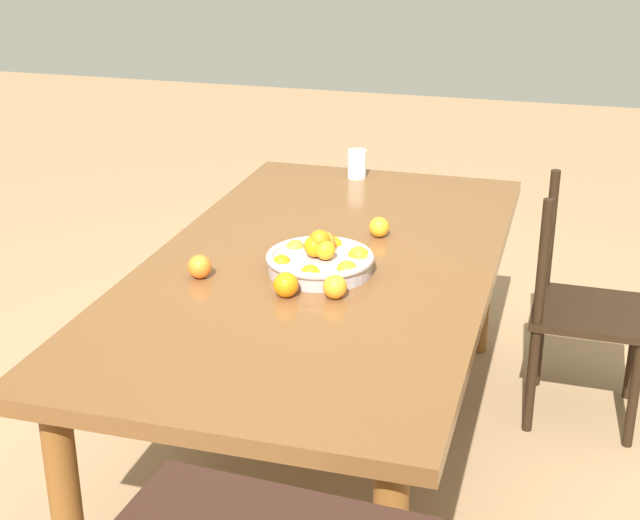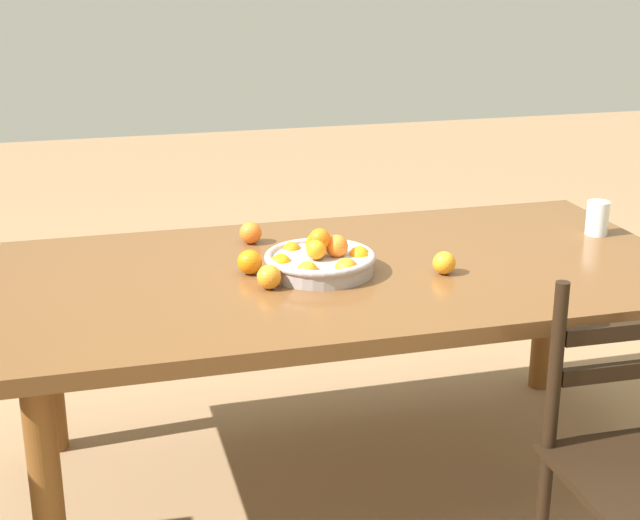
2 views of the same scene
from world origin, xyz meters
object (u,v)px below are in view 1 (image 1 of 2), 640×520
Objects in this scene: chair_near_window at (579,311)px; drinking_glass at (357,164)px; orange_loose_1 at (200,267)px; fruit_bowl at (321,260)px; orange_loose_2 at (335,287)px; orange_loose_3 at (286,285)px; dining_table at (322,282)px; orange_loose_0 at (379,227)px.

chair_near_window is 1.08m from drinking_glass.
fruit_bowl is at bearing 113.19° from orange_loose_1.
fruit_bowl is 4.74× the size of orange_loose_2.
dining_table is at bearing 175.57° from orange_loose_3.
orange_loose_2 reaches higher than orange_loose_0.
dining_table is 27.99× the size of orange_loose_3.
drinking_glass is (-1.19, -0.23, 0.02)m from orange_loose_2.
orange_loose_2 is at bearing 101.64° from orange_loose_3.
drinking_glass reaches higher than orange_loose_2.
dining_table is 29.37× the size of orange_loose_2.
fruit_bowl is at bearing 7.55° from drinking_glass.
drinking_glass is (-0.92, -0.11, 0.13)m from dining_table.
orange_loose_3 is at bearing -4.43° from dining_table.
orange_loose_3 is at bearing -78.36° from orange_loose_2.
orange_loose_2 is at bearing 85.79° from orange_loose_1.
orange_loose_0 is 0.97× the size of orange_loose_2.
drinking_glass reaches higher than orange_loose_1.
chair_near_window is at bearing 123.52° from orange_loose_1.
orange_loose_0 is (0.25, -0.69, 0.34)m from chair_near_window.
fruit_bowl is 0.37m from orange_loose_1.
orange_loose_1 is 1.18m from drinking_glass.
orange_loose_1 reaches higher than orange_loose_2.
fruit_bowl is 0.20m from orange_loose_2.
fruit_bowl reaches higher than orange_loose_0.
orange_loose_3 is (0.82, -0.84, 0.34)m from chair_near_window.
orange_loose_2 is (0.03, 0.44, -0.00)m from orange_loose_1.
fruit_bowl is (0.61, -0.80, 0.35)m from chair_near_window.
orange_loose_2 is at bearing 10.82° from drinking_glass.
orange_loose_0 is (-0.36, 0.11, -0.01)m from fruit_bowl.
dining_table is at bearing 6.87° from drinking_glass.
drinking_glass reaches higher than orange_loose_3.
chair_near_window is at bearing 110.07° from orange_loose_0.
orange_loose_2 is at bearing 27.57° from fruit_bowl.
chair_near_window is at bearing 66.48° from drinking_glass.
chair_near_window is at bearing 138.27° from orange_loose_2.
orange_loose_2 is 0.95× the size of orange_loose_3.
chair_near_window is (-0.51, 0.82, -0.23)m from dining_table.
orange_loose_3 is at bearing 78.36° from orange_loose_1.
orange_loose_2 is (0.79, -0.70, 0.34)m from chair_near_window.
orange_loose_1 is 0.44m from orange_loose_2.
chair_near_window reaches higher than orange_loose_0.
orange_loose_1 reaches higher than dining_table.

